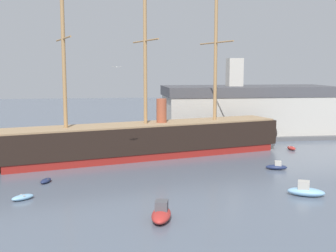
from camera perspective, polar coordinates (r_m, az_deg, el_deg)
name	(u,v)px	position (r m, az deg, el deg)	size (l,w,h in m)	color
tall_ship	(146,139)	(75.24, -2.93, -1.76)	(58.07, 20.89, 28.54)	maroon
motorboat_near_centre	(161,214)	(45.14, -0.88, -11.38)	(2.96, 4.97, 1.95)	#B22D28
dinghy_mid_left	(23,197)	(54.44, -18.48, -8.84)	(2.86, 2.51, 0.63)	#7FB2D6
motorboat_mid_right	(306,191)	(55.68, 17.57, -8.08)	(4.75, 3.58, 1.84)	#7FB2D6
dinghy_alongside_bow	(46,181)	(61.37, -15.69, -6.90)	(1.74, 2.60, 0.57)	#1E284C
motorboat_alongside_stern	(277,167)	(68.51, 14.02, -5.17)	(3.44, 2.24, 1.34)	#1E284C
dinghy_far_right	(291,148)	(85.57, 15.84, -2.79)	(1.21, 2.69, 0.63)	#B22D28
dockside_warehouse_right	(247,111)	(100.40, 10.29, 1.96)	(40.69, 17.67, 17.45)	#565659
seagull_in_flight	(117,67)	(58.84, -6.72, 7.70)	(1.35, 0.54, 0.14)	silver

